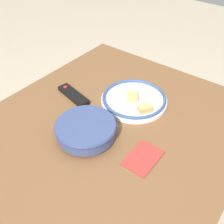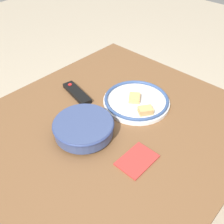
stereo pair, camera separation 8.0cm
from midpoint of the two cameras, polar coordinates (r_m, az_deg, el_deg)
The scene contains 6 objects.
ground_plane at distance 1.66m, azimuth -2.11°, elevation -21.77°, with size 8.00×8.00×0.00m, color #B7A88E.
dining_table at distance 1.14m, azimuth -2.88°, elevation -6.56°, with size 1.18×1.01×0.72m.
noodle_bowl at distance 1.03m, azimuth -7.92°, elevation -3.78°, with size 0.24×0.24×0.07m.
food_plate at distance 1.20m, azimuth 2.96°, elevation 2.69°, with size 0.30×0.30×0.04m.
tv_remote at distance 1.25m, azimuth -10.25°, elevation 3.59°, with size 0.09×0.20×0.02m.
folded_napkin at distance 0.97m, azimuth 4.35°, elevation -10.02°, with size 0.14×0.10×0.01m.
Camera 1 is at (-0.60, -0.49, 1.47)m, focal length 42.00 mm.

